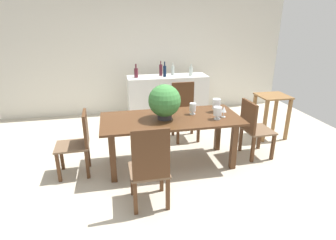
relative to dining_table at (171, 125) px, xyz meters
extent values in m
plane|color=#BCB29E|center=(0.00, 0.03, -0.63)|extent=(7.04, 7.04, 0.00)
cube|color=beige|center=(0.00, 2.63, 0.67)|extent=(6.40, 0.10, 2.60)
cube|color=#4C2D19|center=(0.00, 0.00, 0.09)|extent=(1.99, 0.90, 0.03)
cube|color=#4C2D19|center=(-0.85, -0.31, -0.28)|extent=(0.08, 0.08, 0.71)
cube|color=#4C2D19|center=(0.85, -0.31, -0.28)|extent=(0.08, 0.08, 0.71)
cube|color=#4C2D19|center=(-0.85, 0.31, -0.28)|extent=(0.08, 0.08, 0.71)
cube|color=#4C2D19|center=(0.85, 0.31, -0.28)|extent=(0.08, 0.08, 0.71)
cube|color=#4C2D19|center=(1.56, -0.19, -0.42)|extent=(0.05, 0.05, 0.42)
cube|color=#4C2D19|center=(1.55, 0.20, -0.42)|extent=(0.05, 0.05, 0.42)
cube|color=#4C2D19|center=(1.22, -0.20, -0.42)|extent=(0.05, 0.05, 0.42)
cube|color=#4C2D19|center=(1.21, 0.19, -0.42)|extent=(0.05, 0.05, 0.42)
cube|color=brown|center=(1.39, 0.00, -0.20)|extent=(0.42, 0.47, 0.03)
cube|color=#4C2D19|center=(1.20, 0.00, 0.04)|extent=(0.05, 0.43, 0.46)
cube|color=#4C2D19|center=(0.26, 0.65, -0.42)|extent=(0.04, 0.04, 0.42)
cube|color=#4C2D19|center=(0.63, 0.65, -0.42)|extent=(0.04, 0.04, 0.42)
cube|color=#4C2D19|center=(0.26, 1.03, -0.42)|extent=(0.04, 0.04, 0.42)
cube|color=#4C2D19|center=(0.63, 1.04, -0.42)|extent=(0.04, 0.04, 0.42)
cube|color=brown|center=(0.45, 0.84, -0.20)|extent=(0.45, 0.46, 0.03)
cube|color=#4C2D19|center=(0.45, 1.05, 0.09)|extent=(0.41, 0.04, 0.55)
cube|color=#4C2D19|center=(-1.58, 0.16, -0.42)|extent=(0.05, 0.05, 0.42)
cube|color=#4C2D19|center=(-1.57, -0.17, -0.42)|extent=(0.05, 0.05, 0.42)
cube|color=#4C2D19|center=(-1.21, 0.17, -0.42)|extent=(0.05, 0.05, 0.42)
cube|color=#4C2D19|center=(-1.20, -0.16, -0.42)|extent=(0.05, 0.05, 0.42)
cube|color=brown|center=(-1.39, 0.00, -0.20)|extent=(0.45, 0.41, 0.03)
cube|color=#4C2D19|center=(-1.19, 0.01, 0.04)|extent=(0.05, 0.37, 0.46)
cube|color=#4C2D19|center=(-0.27, -0.66, -0.42)|extent=(0.04, 0.04, 0.42)
cube|color=#4C2D19|center=(-0.63, -0.66, -0.42)|extent=(0.04, 0.04, 0.42)
cube|color=#4C2D19|center=(-0.26, -1.03, -0.42)|extent=(0.04, 0.04, 0.42)
cube|color=#4C2D19|center=(-0.63, -1.03, -0.42)|extent=(0.04, 0.04, 0.42)
cube|color=brown|center=(-0.45, -0.84, -0.20)|extent=(0.45, 0.45, 0.03)
cube|color=#4C2D19|center=(-0.44, -1.05, 0.10)|extent=(0.41, 0.04, 0.58)
cylinder|color=#333338|center=(-0.10, -0.03, 0.16)|extent=(0.20, 0.20, 0.10)
sphere|color=#387538|center=(-0.10, -0.03, 0.37)|extent=(0.45, 0.45, 0.45)
sphere|color=#DB9EB2|center=(-0.10, 0.11, 0.33)|extent=(0.04, 0.04, 0.04)
sphere|color=#DB9EB2|center=(0.02, 0.14, 0.34)|extent=(0.05, 0.05, 0.05)
sphere|color=#DB9EB2|center=(-0.09, 0.16, 0.49)|extent=(0.05, 0.05, 0.05)
sphere|color=#DB9EB2|center=(-0.21, 0.09, 0.34)|extent=(0.05, 0.05, 0.05)
sphere|color=#DB9EB2|center=(-0.27, -0.04, 0.40)|extent=(0.06, 0.06, 0.06)
cylinder|color=silver|center=(0.34, 0.09, 0.11)|extent=(0.08, 0.08, 0.01)
cylinder|color=silver|center=(0.34, 0.09, 0.14)|extent=(0.03, 0.03, 0.04)
cylinder|color=silver|center=(0.34, 0.09, 0.22)|extent=(0.09, 0.09, 0.12)
cylinder|color=silver|center=(0.72, 0.12, 0.11)|extent=(0.08, 0.08, 0.01)
cylinder|color=silver|center=(0.72, 0.12, 0.14)|extent=(0.02, 0.02, 0.04)
cylinder|color=silver|center=(0.72, 0.12, 0.23)|extent=(0.12, 0.12, 0.15)
cylinder|color=silver|center=(0.62, -0.18, 0.11)|extent=(0.09, 0.09, 0.01)
cylinder|color=silver|center=(0.62, -0.18, 0.14)|extent=(0.02, 0.02, 0.04)
cylinder|color=silver|center=(0.62, -0.18, 0.22)|extent=(0.12, 0.12, 0.12)
cylinder|color=silver|center=(0.74, -0.12, 0.11)|extent=(0.06, 0.06, 0.00)
cylinder|color=silver|center=(0.74, -0.12, 0.15)|extent=(0.01, 0.01, 0.07)
cone|color=silver|center=(0.74, -0.12, 0.22)|extent=(0.07, 0.07, 0.08)
cube|color=silver|center=(0.34, 1.92, -0.16)|extent=(1.66, 0.52, 0.94)
cylinder|color=#B2BFB7|center=(0.47, 2.01, 0.40)|extent=(0.06, 0.06, 0.19)
cylinder|color=#B2BFB7|center=(0.47, 2.01, 0.53)|extent=(0.02, 0.02, 0.06)
cylinder|color=#511E28|center=(-0.30, 1.91, 0.40)|extent=(0.08, 0.08, 0.18)
cylinder|color=#511E28|center=(-0.30, 1.91, 0.54)|extent=(0.03, 0.03, 0.09)
cylinder|color=#B2BFB7|center=(0.83, 1.88, 0.40)|extent=(0.07, 0.07, 0.18)
cylinder|color=#B2BFB7|center=(0.83, 1.88, 0.52)|extent=(0.03, 0.03, 0.06)
cylinder|color=#0F1E38|center=(0.27, 1.87, 0.42)|extent=(0.07, 0.07, 0.22)
cylinder|color=#0F1E38|center=(0.27, 1.87, 0.57)|extent=(0.02, 0.02, 0.08)
cylinder|color=#511E28|center=(0.22, 1.99, 0.42)|extent=(0.07, 0.07, 0.23)
cylinder|color=#511E28|center=(0.22, 1.99, 0.58)|extent=(0.02, 0.02, 0.08)
cube|color=brown|center=(1.99, 0.64, 0.14)|extent=(0.53, 0.49, 0.02)
cube|color=brown|center=(1.77, 0.43, -0.25)|extent=(0.05, 0.05, 0.76)
cube|color=brown|center=(2.21, 0.43, -0.25)|extent=(0.05, 0.05, 0.76)
cube|color=brown|center=(1.77, 0.84, -0.25)|extent=(0.05, 0.05, 0.76)
cube|color=brown|center=(2.21, 0.84, -0.25)|extent=(0.05, 0.05, 0.76)
camera|label=1|loc=(-0.79, -3.59, 1.45)|focal=29.34mm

